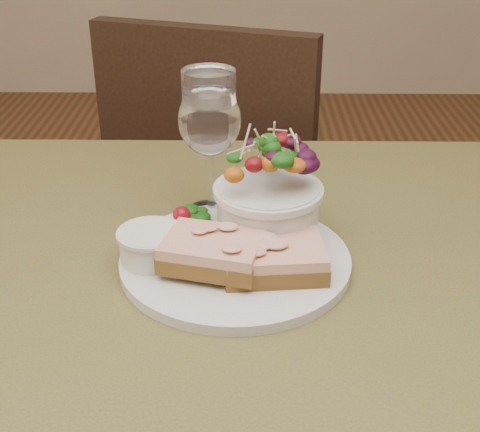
{
  "coord_description": "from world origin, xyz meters",
  "views": [
    {
      "loc": [
        0.0,
        -0.61,
        1.15
      ],
      "look_at": [
        -0.0,
        0.03,
        0.81
      ],
      "focal_mm": 50.0,
      "sensor_mm": 36.0,
      "label": 1
    }
  ],
  "objects_px": {
    "salad_bowl": "(268,188)",
    "chair_far": "(236,272)",
    "sandwich_back": "(213,251)",
    "ramekin": "(151,244)",
    "wine_glass": "(210,124)",
    "dinner_plate": "(235,260)",
    "sandwich_front": "(274,258)",
    "cafe_table": "(243,349)"
  },
  "relations": [
    {
      "from": "wine_glass",
      "to": "dinner_plate",
      "type": "bearing_deg",
      "value": -74.79
    },
    {
      "from": "cafe_table",
      "to": "sandwich_back",
      "type": "bearing_deg",
      "value": -170.9
    },
    {
      "from": "cafe_table",
      "to": "sandwich_back",
      "type": "distance_m",
      "value": 0.14
    },
    {
      "from": "dinner_plate",
      "to": "sandwich_front",
      "type": "bearing_deg",
      "value": -33.82
    },
    {
      "from": "chair_far",
      "to": "dinner_plate",
      "type": "xyz_separation_m",
      "value": [
        0.01,
        -0.69,
        0.46
      ]
    },
    {
      "from": "sandwich_back",
      "to": "dinner_plate",
      "type": "bearing_deg",
      "value": 64.93
    },
    {
      "from": "sandwich_front",
      "to": "salad_bowl",
      "type": "distance_m",
      "value": 0.09
    },
    {
      "from": "dinner_plate",
      "to": "ramekin",
      "type": "height_order",
      "value": "ramekin"
    },
    {
      "from": "salad_bowl",
      "to": "sandwich_back",
      "type": "bearing_deg",
      "value": -126.67
    },
    {
      "from": "ramekin",
      "to": "chair_far",
      "type": "bearing_deg",
      "value": 83.6
    },
    {
      "from": "chair_far",
      "to": "sandwich_back",
      "type": "distance_m",
      "value": 0.87
    },
    {
      "from": "sandwich_back",
      "to": "salad_bowl",
      "type": "height_order",
      "value": "salad_bowl"
    },
    {
      "from": "chair_far",
      "to": "sandwich_front",
      "type": "relative_size",
      "value": 7.79
    },
    {
      "from": "chair_far",
      "to": "salad_bowl",
      "type": "distance_m",
      "value": 0.83
    },
    {
      "from": "sandwich_back",
      "to": "ramekin",
      "type": "relative_size",
      "value": 1.75
    },
    {
      "from": "cafe_table",
      "to": "wine_glass",
      "type": "bearing_deg",
      "value": 106.44
    },
    {
      "from": "sandwich_front",
      "to": "salad_bowl",
      "type": "xyz_separation_m",
      "value": [
        -0.0,
        0.08,
        0.04
      ]
    },
    {
      "from": "sandwich_back",
      "to": "salad_bowl",
      "type": "relative_size",
      "value": 0.94
    },
    {
      "from": "sandwich_back",
      "to": "salad_bowl",
      "type": "xyz_separation_m",
      "value": [
        0.06,
        0.08,
        0.04
      ]
    },
    {
      "from": "sandwich_front",
      "to": "salad_bowl",
      "type": "bearing_deg",
      "value": 87.84
    },
    {
      "from": "dinner_plate",
      "to": "sandwich_back",
      "type": "bearing_deg",
      "value": -129.06
    },
    {
      "from": "dinner_plate",
      "to": "sandwich_front",
      "type": "distance_m",
      "value": 0.05
    },
    {
      "from": "cafe_table",
      "to": "chair_far",
      "type": "xyz_separation_m",
      "value": [
        -0.02,
        0.71,
        -0.36
      ]
    },
    {
      "from": "dinner_plate",
      "to": "salad_bowl",
      "type": "distance_m",
      "value": 0.09
    },
    {
      "from": "cafe_table",
      "to": "chair_far",
      "type": "height_order",
      "value": "chair_far"
    },
    {
      "from": "salad_bowl",
      "to": "cafe_table",
      "type": "bearing_deg",
      "value": -109.94
    },
    {
      "from": "salad_bowl",
      "to": "wine_glass",
      "type": "height_order",
      "value": "wine_glass"
    },
    {
      "from": "sandwich_back",
      "to": "ramekin",
      "type": "xyz_separation_m",
      "value": [
        -0.07,
        0.02,
        -0.0
      ]
    },
    {
      "from": "cafe_table",
      "to": "wine_glass",
      "type": "xyz_separation_m",
      "value": [
        -0.04,
        0.14,
        0.22
      ]
    },
    {
      "from": "sandwich_back",
      "to": "wine_glass",
      "type": "xyz_separation_m",
      "value": [
        -0.01,
        0.15,
        0.09
      ]
    },
    {
      "from": "ramekin",
      "to": "salad_bowl",
      "type": "bearing_deg",
      "value": 25.36
    },
    {
      "from": "chair_far",
      "to": "ramekin",
      "type": "bearing_deg",
      "value": 102.2
    },
    {
      "from": "sandwich_back",
      "to": "cafe_table",
      "type": "bearing_deg",
      "value": 23.09
    },
    {
      "from": "salad_bowl",
      "to": "chair_far",
      "type": "bearing_deg",
      "value": 94.57
    },
    {
      "from": "sandwich_front",
      "to": "wine_glass",
      "type": "bearing_deg",
      "value": 111.07
    },
    {
      "from": "wine_glass",
      "to": "cafe_table",
      "type": "bearing_deg",
      "value": -73.56
    },
    {
      "from": "sandwich_front",
      "to": "wine_glass",
      "type": "distance_m",
      "value": 0.19
    },
    {
      "from": "cafe_table",
      "to": "dinner_plate",
      "type": "xyz_separation_m",
      "value": [
        -0.01,
        0.02,
        0.11
      ]
    },
    {
      "from": "wine_glass",
      "to": "salad_bowl",
      "type": "bearing_deg",
      "value": -44.31
    },
    {
      "from": "ramekin",
      "to": "salad_bowl",
      "type": "relative_size",
      "value": 0.54
    },
    {
      "from": "chair_far",
      "to": "salad_bowl",
      "type": "bearing_deg",
      "value": 113.17
    },
    {
      "from": "chair_far",
      "to": "wine_glass",
      "type": "relative_size",
      "value": 5.14
    }
  ]
}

